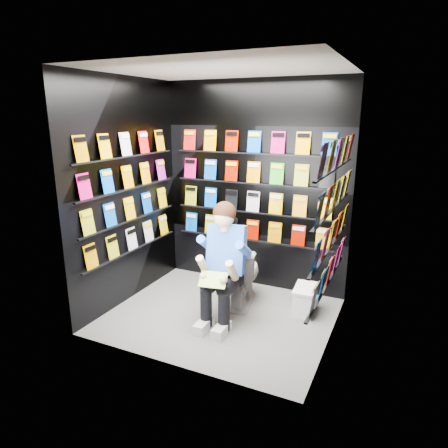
% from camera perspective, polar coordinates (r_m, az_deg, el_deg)
% --- Properties ---
extents(floor, '(2.40, 2.40, 0.00)m').
position_cam_1_polar(floor, '(4.60, -0.57, -12.94)').
color(floor, slate).
rests_on(floor, ground).
extents(ceiling, '(2.40, 2.40, 0.00)m').
position_cam_1_polar(ceiling, '(4.06, -0.67, 21.30)').
color(ceiling, white).
rests_on(ceiling, floor).
extents(wall_back, '(2.40, 0.04, 2.60)m').
position_cam_1_polar(wall_back, '(5.04, 4.34, 5.29)').
color(wall_back, black).
rests_on(wall_back, floor).
extents(wall_front, '(2.40, 0.04, 2.60)m').
position_cam_1_polar(wall_front, '(3.29, -8.19, -0.33)').
color(wall_front, black).
rests_on(wall_front, floor).
extents(wall_left, '(0.04, 2.00, 2.60)m').
position_cam_1_polar(wall_left, '(4.77, -13.75, 4.32)').
color(wall_left, black).
rests_on(wall_left, floor).
extents(wall_right, '(0.04, 2.00, 2.60)m').
position_cam_1_polar(wall_right, '(3.79, 15.97, 1.32)').
color(wall_right, black).
rests_on(wall_right, floor).
extents(comics_back, '(2.10, 0.06, 1.37)m').
position_cam_1_polar(comics_back, '(5.01, 4.22, 5.30)').
color(comics_back, '#D00968').
rests_on(comics_back, wall_back).
extents(comics_left, '(0.06, 1.70, 1.37)m').
position_cam_1_polar(comics_left, '(4.75, -13.47, 4.35)').
color(comics_left, '#D00968').
rests_on(comics_left, wall_left).
extents(comics_right, '(0.06, 1.70, 1.37)m').
position_cam_1_polar(comics_right, '(3.79, 15.53, 1.44)').
color(comics_right, '#D00968').
rests_on(comics_right, wall_right).
extents(toilet, '(0.55, 0.82, 0.73)m').
position_cam_1_polar(toilet, '(4.74, 2.43, -7.13)').
color(toilet, silver).
rests_on(toilet, floor).
extents(longbox, '(0.24, 0.40, 0.28)m').
position_cam_1_polar(longbox, '(4.69, 11.40, -10.73)').
color(longbox, white).
rests_on(longbox, floor).
extents(longbox_lid, '(0.26, 0.42, 0.03)m').
position_cam_1_polar(longbox_lid, '(4.62, 11.50, -8.99)').
color(longbox_lid, white).
rests_on(longbox_lid, longbox).
extents(reader, '(0.68, 0.87, 1.45)m').
position_cam_1_polar(reader, '(4.26, 0.51, -3.77)').
color(reader, blue).
rests_on(reader, toilet).
extents(held_comic, '(0.31, 0.21, 0.12)m').
position_cam_1_polar(held_comic, '(4.04, -1.58, -7.95)').
color(held_comic, green).
rests_on(held_comic, reader).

